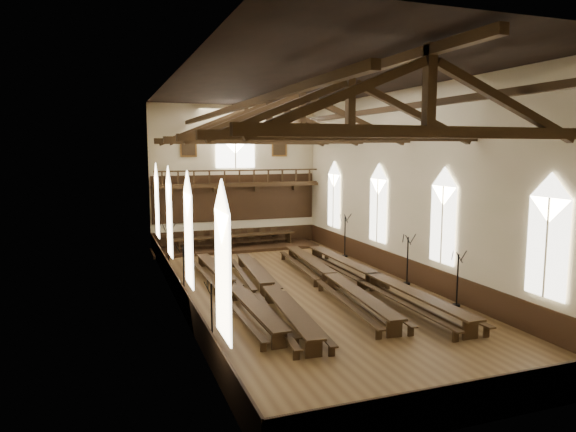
% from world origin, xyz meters
% --- Properties ---
extents(ground, '(26.00, 26.00, 0.00)m').
position_xyz_m(ground, '(0.00, 0.00, 0.00)').
color(ground, brown).
rests_on(ground, ground).
extents(room_walls, '(26.00, 26.00, 26.00)m').
position_xyz_m(room_walls, '(0.00, 0.00, 6.46)').
color(room_walls, beige).
rests_on(room_walls, ground).
extents(wainscot_band, '(12.00, 26.00, 1.20)m').
position_xyz_m(wainscot_band, '(0.00, 0.00, 0.60)').
color(wainscot_band, '#311C0E').
rests_on(wainscot_band, ground).
extents(side_windows, '(11.85, 19.80, 4.50)m').
position_xyz_m(side_windows, '(-0.00, -0.00, 3.74)').
color(side_windows, white).
rests_on(side_windows, room_walls).
extents(end_window, '(2.80, 0.12, 3.80)m').
position_xyz_m(end_window, '(0.00, 12.90, 7.22)').
color(end_window, white).
rests_on(end_window, room_walls).
extents(minstrels_gallery, '(11.80, 1.24, 3.70)m').
position_xyz_m(minstrels_gallery, '(0.00, 12.66, 3.91)').
color(minstrels_gallery, '#321F10').
rests_on(minstrels_gallery, room_walls).
extents(portraits, '(7.75, 0.09, 1.45)m').
position_xyz_m(portraits, '(0.00, 12.90, 7.10)').
color(portraits, brown).
rests_on(portraits, room_walls).
extents(roof_trusses, '(11.70, 25.70, 2.80)m').
position_xyz_m(roof_trusses, '(0.00, -0.00, 8.22)').
color(roof_trusses, '#321F10').
rests_on(roof_trusses, room_walls).
extents(refectory_row_a, '(1.53, 14.16, 0.72)m').
position_xyz_m(refectory_row_a, '(-3.48, 0.15, 0.53)').
color(refectory_row_a, '#321F10').
rests_on(refectory_row_a, ground).
extents(refectory_row_b, '(2.13, 14.47, 0.75)m').
position_xyz_m(refectory_row_b, '(-1.94, -0.88, 0.54)').
color(refectory_row_b, '#321F10').
rests_on(refectory_row_b, ground).
extents(refectory_row_c, '(2.22, 14.79, 0.78)m').
position_xyz_m(refectory_row_c, '(1.58, -0.03, 0.57)').
color(refectory_row_c, '#321F10').
rests_on(refectory_row_c, ground).
extents(refectory_row_d, '(1.70, 15.10, 0.82)m').
position_xyz_m(refectory_row_d, '(3.47, -0.95, 0.60)').
color(refectory_row_d, '#321F10').
rests_on(refectory_row_d, ground).
extents(dais, '(11.40, 2.94, 0.20)m').
position_xyz_m(dais, '(-0.44, 11.40, 0.10)').
color(dais, '#311C0E').
rests_on(dais, ground).
extents(high_table, '(8.72, 1.70, 0.81)m').
position_xyz_m(high_table, '(-0.44, 11.40, 0.88)').
color(high_table, '#321F10').
rests_on(high_table, dais).
extents(high_chairs, '(6.79, 0.50, 1.04)m').
position_xyz_m(high_chairs, '(-0.44, 12.24, 0.76)').
color(high_chairs, '#321F10').
rests_on(high_chairs, dais).
extents(candelabrum_left_near, '(0.69, 0.72, 2.38)m').
position_xyz_m(candelabrum_left_near, '(-5.55, -5.51, 0.72)').
color(candelabrum_left_near, black).
rests_on(candelabrum_left_near, ground).
extents(candelabrum_left_mid, '(0.76, 0.71, 2.50)m').
position_xyz_m(candelabrum_left_mid, '(-5.55, 1.04, 0.76)').
color(candelabrum_left_mid, black).
rests_on(candelabrum_left_mid, ground).
extents(candelabrum_left_far, '(0.76, 0.81, 2.65)m').
position_xyz_m(candelabrum_left_far, '(-5.55, 6.89, 0.81)').
color(candelabrum_left_far, black).
rests_on(candelabrum_left_far, ground).
extents(candelabrum_right_near, '(0.66, 0.77, 2.49)m').
position_xyz_m(candelabrum_right_near, '(5.55, -4.65, 0.76)').
color(candelabrum_right_near, black).
rests_on(candelabrum_right_near, ground).
extents(candelabrum_right_mid, '(0.71, 0.80, 2.62)m').
position_xyz_m(candelabrum_right_mid, '(5.55, -0.70, 0.79)').
color(candelabrum_right_mid, black).
rests_on(candelabrum_right_mid, ground).
extents(candelabrum_right_far, '(0.83, 0.84, 2.81)m').
position_xyz_m(candelabrum_right_far, '(5.55, 6.51, 0.85)').
color(candelabrum_right_far, black).
rests_on(candelabrum_right_far, ground).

